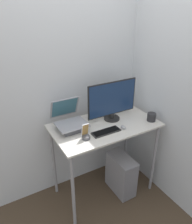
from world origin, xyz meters
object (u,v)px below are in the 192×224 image
at_px(mouse, 123,127).
at_px(cell_phone, 86,135).
at_px(keyboard, 106,132).
at_px(computer_tower, 121,174).
at_px(monitor, 112,101).
at_px(laptop, 70,123).

bearing_deg(mouse, cell_phone, 176.30).
bearing_deg(keyboard, cell_phone, 179.74).
bearing_deg(computer_tower, cell_phone, -175.13).
relative_size(monitor, cell_phone, 3.70).
bearing_deg(keyboard, mouse, -7.75).
bearing_deg(laptop, mouse, -29.15).
bearing_deg(mouse, computer_tower, 46.55).
relative_size(cell_phone, computer_tower, 0.32).
bearing_deg(monitor, computer_tower, -72.70).
relative_size(laptop, keyboard, 1.14).
distance_m(laptop, mouse, 0.55).
distance_m(monitor, keyboard, 0.36).
relative_size(monitor, mouse, 8.59).
distance_m(mouse, cell_phone, 0.43).
xyz_separation_m(laptop, computer_tower, (0.54, -0.20, -0.78)).
distance_m(monitor, cell_phone, 0.52).
relative_size(monitor, keyboard, 1.96).
bearing_deg(computer_tower, laptop, 160.06).
bearing_deg(keyboard, monitor, 45.46).
bearing_deg(laptop, computer_tower, -19.94).
height_order(laptop, monitor, monitor).
bearing_deg(monitor, mouse, -93.19).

